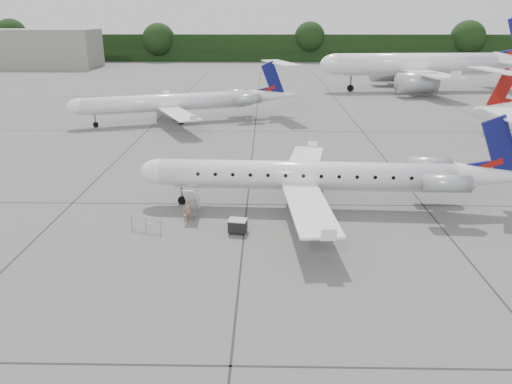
# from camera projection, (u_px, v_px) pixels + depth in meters

# --- Properties ---
(ground) EXTENTS (320.00, 320.00, 0.00)m
(ground) POSITION_uv_depth(u_px,v_px,m) (323.00, 238.00, 31.95)
(ground) COLOR slate
(ground) RESTS_ON ground
(treeline) EXTENTS (260.00, 4.00, 8.00)m
(treeline) POSITION_uv_depth(u_px,v_px,m) (278.00, 48.00, 153.10)
(treeline) COLOR black
(treeline) RESTS_ON ground
(terminal_building) EXTENTS (40.00, 14.00, 10.00)m
(terminal_building) POSITION_uv_depth(u_px,v_px,m) (22.00, 48.00, 135.23)
(terminal_building) COLOR gray
(terminal_building) RESTS_ON ground
(main_regional_jet) EXTENTS (28.14, 20.83, 7.00)m
(main_regional_jet) POSITION_uv_depth(u_px,v_px,m) (305.00, 162.00, 36.05)
(main_regional_jet) COLOR white
(main_regional_jet) RESTS_ON ground
(airstair) EXTENTS (0.94, 2.11, 2.19)m
(airstair) POSITION_uv_depth(u_px,v_px,m) (191.00, 200.00, 35.39)
(airstair) COLOR white
(airstair) RESTS_ON ground
(passenger) EXTENTS (0.61, 0.42, 1.58)m
(passenger) POSITION_uv_depth(u_px,v_px,m) (188.00, 210.00, 34.38)
(passenger) COLOR #936450
(passenger) RESTS_ON ground
(safety_railing) EXTENTS (2.10, 0.80, 1.00)m
(safety_railing) POSITION_uv_depth(u_px,v_px,m) (146.00, 224.00, 32.88)
(safety_railing) COLOR #95989E
(safety_railing) RESTS_ON ground
(baggage_cart) EXTENTS (1.27, 1.09, 0.99)m
(baggage_cart) POSITION_uv_depth(u_px,v_px,m) (238.00, 226.00, 32.63)
(baggage_cart) COLOR black
(baggage_cart) RESTS_ON ground
(bg_narrowbody) EXTENTS (40.72, 30.97, 13.79)m
(bg_narrowbody) POSITION_uv_depth(u_px,v_px,m) (417.00, 53.00, 92.12)
(bg_narrowbody) COLOR white
(bg_narrowbody) RESTS_ON ground
(bg_regional_left) EXTENTS (33.95, 28.97, 7.54)m
(bg_regional_left) POSITION_uv_depth(u_px,v_px,m) (170.00, 94.00, 65.22)
(bg_regional_left) COLOR white
(bg_regional_left) RESTS_ON ground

